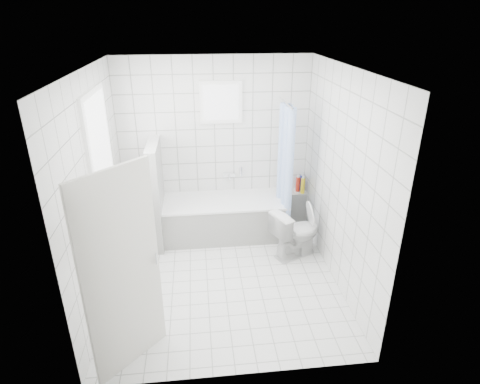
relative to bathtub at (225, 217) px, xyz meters
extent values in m
plane|color=white|center=(-0.10, -1.12, -0.29)|extent=(3.00, 3.00, 0.00)
plane|color=white|center=(-0.10, -1.12, 2.31)|extent=(3.00, 3.00, 0.00)
cube|color=white|center=(-0.10, 0.38, 1.01)|extent=(2.80, 0.02, 2.60)
cube|color=white|center=(-0.10, -2.62, 1.01)|extent=(2.80, 0.02, 2.60)
cube|color=white|center=(-1.50, -1.12, 1.01)|extent=(0.02, 3.00, 2.60)
cube|color=white|center=(1.30, -1.12, 1.01)|extent=(0.02, 3.00, 2.60)
cube|color=white|center=(-1.46, -0.82, 1.31)|extent=(0.01, 0.90, 1.40)
cube|color=white|center=(0.00, 0.33, 1.66)|extent=(0.50, 0.01, 0.50)
cube|color=white|center=(-1.41, -0.82, 0.57)|extent=(0.18, 1.02, 0.08)
cube|color=silver|center=(-1.08, -2.32, 0.71)|extent=(0.58, 0.61, 2.00)
cube|color=white|center=(0.00, 0.00, -0.02)|extent=(1.80, 0.75, 0.55)
cube|color=white|center=(0.00, 0.00, 0.27)|extent=(1.82, 0.77, 0.03)
cube|color=white|center=(-0.97, -0.05, 0.46)|extent=(0.15, 0.85, 1.50)
cube|color=white|center=(1.19, 0.26, -0.02)|extent=(0.40, 0.24, 0.55)
imported|color=silver|center=(0.93, -0.67, 0.06)|extent=(0.79, 0.65, 0.71)
cylinder|color=silver|center=(0.85, -0.02, 1.71)|extent=(0.02, 0.80, 0.02)
cube|color=silver|center=(0.10, 0.34, 0.56)|extent=(0.18, 0.06, 0.06)
imported|color=white|center=(-1.40, -0.71, 0.77)|extent=(0.13, 0.13, 0.32)
imported|color=pink|center=(-1.40, -1.18, 0.75)|extent=(0.15, 0.15, 0.28)
imported|color=#348FEA|center=(-1.40, -1.02, 0.70)|extent=(0.11, 0.11, 0.18)
imported|color=silver|center=(-1.40, -0.87, 0.70)|extent=(0.18, 0.18, 0.18)
imported|color=#B65B86|center=(-1.40, -0.54, 0.72)|extent=(0.12, 0.13, 0.21)
cylinder|color=#182CC0|center=(1.24, 0.29, 0.38)|extent=(0.06, 0.06, 0.24)
cylinder|color=red|center=(1.17, 0.26, 0.38)|extent=(0.06, 0.06, 0.23)
cylinder|color=yellow|center=(1.23, 0.18, 0.38)|extent=(0.06, 0.06, 0.25)
camera|label=1|loc=(-0.37, -5.35, 2.83)|focal=30.00mm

